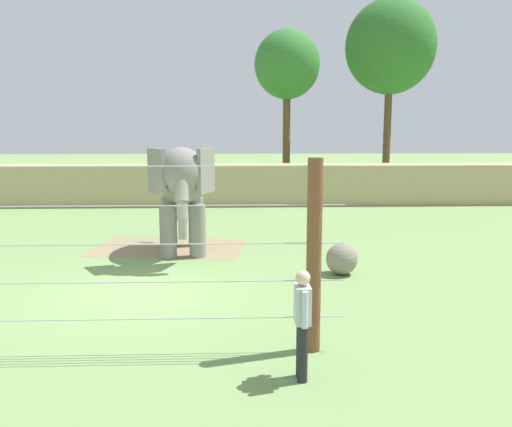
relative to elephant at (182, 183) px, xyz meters
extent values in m
plane|color=#759956|center=(-0.69, -3.79, -2.10)|extent=(120.00, 120.00, 0.00)
cube|color=#937F5B|center=(-0.51, 0.86, -2.10)|extent=(4.89, 3.44, 0.01)
cube|color=tan|center=(-0.69, 10.06, -1.16)|extent=(36.00, 1.80, 1.89)
cylinder|color=gray|center=(0.46, -0.40, -1.34)|extent=(0.48, 0.48, 1.51)
cylinder|color=gray|center=(-0.37, -0.48, -1.34)|extent=(0.48, 0.48, 1.51)
cylinder|color=gray|center=(0.31, 1.14, -1.34)|extent=(0.48, 0.48, 1.51)
cylinder|color=gray|center=(-0.52, 1.06, -1.34)|extent=(0.48, 0.48, 1.51)
ellipsoid|color=gray|center=(-0.03, 0.33, 0.15)|extent=(1.78, 2.94, 1.73)
ellipsoid|color=gray|center=(0.14, -1.42, 0.45)|extent=(1.29, 1.18, 1.25)
cube|color=gray|center=(0.77, -1.25, 0.45)|extent=(0.42, 0.95, 1.19)
cube|color=gray|center=(-0.52, -1.38, 0.45)|extent=(0.59, 0.89, 1.19)
cylinder|color=gray|center=(0.18, -1.89, 0.00)|extent=(0.40, 0.56, 0.68)
cylinder|color=gray|center=(0.20, -2.01, -0.47)|extent=(0.32, 0.41, 0.63)
cylinder|color=gray|center=(0.21, -2.10, -0.92)|extent=(0.24, 0.24, 0.59)
cylinder|color=gray|center=(-0.18, 1.89, 0.04)|extent=(0.14, 0.34, 0.86)
sphere|color=gray|center=(4.22, -2.40, -1.70)|extent=(0.80, 0.80, 0.80)
cylinder|color=brown|center=(2.83, -7.01, -0.48)|extent=(0.25, 0.25, 3.23)
cylinder|color=#B7B7BC|center=(-0.69, -7.01, -1.52)|extent=(8.04, 0.02, 0.02)
cylinder|color=#B7B7BC|center=(-0.69, -7.01, -0.89)|extent=(8.04, 0.02, 0.02)
cylinder|color=#B7B7BC|center=(-0.69, -7.01, -0.26)|extent=(8.04, 0.02, 0.02)
cylinder|color=#B7B7BC|center=(-0.69, -7.01, 0.37)|extent=(8.04, 0.02, 0.02)
cylinder|color=#B7B7BC|center=(-0.69, -7.01, 1.00)|extent=(8.04, 0.02, 0.02)
cylinder|color=#232328|center=(2.52, -8.13, -1.66)|extent=(0.15, 0.15, 0.88)
cylinder|color=#232328|center=(2.52, -7.97, -1.66)|extent=(0.15, 0.15, 0.88)
cube|color=silver|center=(2.52, -8.05, -0.94)|extent=(0.22, 0.36, 0.56)
sphere|color=beige|center=(2.52, -8.05, -0.54)|extent=(0.22, 0.22, 0.22)
cylinder|color=silver|center=(2.52, -8.29, -0.94)|extent=(0.09, 0.09, 0.54)
cylinder|color=silver|center=(2.52, -7.81, -0.94)|extent=(0.09, 0.09, 0.54)
cube|color=black|center=(2.44, -7.79, -1.16)|extent=(0.02, 0.07, 0.14)
cylinder|color=brown|center=(10.60, 16.57, 0.92)|extent=(0.44, 0.44, 6.04)
ellipsoid|color=#2D6B28|center=(10.60, 16.57, 6.16)|extent=(5.21, 5.21, 5.47)
cylinder|color=brown|center=(4.56, 16.37, 0.70)|extent=(0.44, 0.44, 5.60)
ellipsoid|color=#33752D|center=(4.56, 16.37, 5.10)|extent=(3.77, 3.77, 3.96)
camera|label=1|loc=(1.55, -15.55, 1.64)|focal=37.81mm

